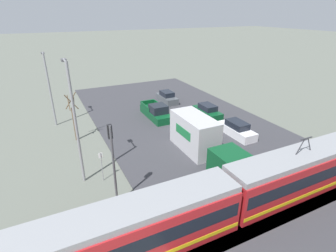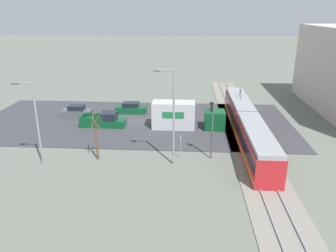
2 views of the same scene
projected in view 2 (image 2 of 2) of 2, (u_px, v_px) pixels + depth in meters
ground_plane at (135, 122)px, 44.78m from camera, size 320.00×320.00×0.00m
road_surface at (135, 121)px, 44.76m from camera, size 19.20×42.06×0.08m
rail_bed at (240, 124)px, 43.88m from camera, size 52.51×4.40×0.22m
light_rail_tram at (246, 125)px, 38.67m from camera, size 24.96×2.59×4.33m
box_truck at (183, 116)px, 41.74m from camera, size 2.50×9.22×3.40m
pickup_truck at (104, 121)px, 42.67m from camera, size 2.07×5.78×1.88m
sedan_car_0 at (131, 109)px, 48.15m from camera, size 1.75×4.43×1.59m
sedan_car_1 at (77, 112)px, 46.66m from camera, size 1.73×4.20×1.60m
sedan_car_2 at (171, 110)px, 47.59m from camera, size 1.72×4.68×1.57m
traffic_light_pole at (212, 123)px, 32.47m from camera, size 0.28×0.47×5.98m
street_tree at (97, 138)px, 32.71m from camera, size 1.20×0.99×5.07m
street_lamp_near_crossing at (35, 119)px, 30.71m from camera, size 0.36×1.95×8.31m
street_lamp_mid_block at (172, 112)px, 30.69m from camera, size 0.36×1.95×9.43m
no_parking_sign at (181, 145)px, 33.21m from camera, size 0.32×0.08×2.49m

